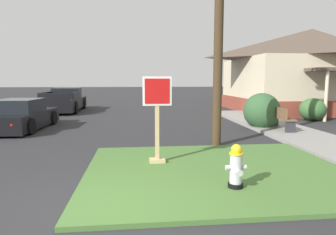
# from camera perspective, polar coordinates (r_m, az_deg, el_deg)

# --- Properties ---
(ground_plane) EXTENTS (160.00, 160.00, 0.00)m
(ground_plane) POSITION_cam_1_polar(r_m,az_deg,el_deg) (4.82, -13.57, -17.70)
(ground_plane) COLOR #2B2B2D
(grass_corner_patch) EXTENTS (5.65, 4.60, 0.08)m
(grass_corner_patch) POSITION_cam_1_polar(r_m,az_deg,el_deg) (6.66, 9.36, -10.09)
(grass_corner_patch) COLOR #477033
(grass_corner_patch) RESTS_ON ground
(sidewalk_strip) EXTENTS (2.20, 15.42, 0.12)m
(sidewalk_strip) POSITION_cam_1_polar(r_m,az_deg,el_deg) (11.68, 23.57, -2.97)
(sidewalk_strip) COLOR gray
(sidewalk_strip) RESTS_ON ground
(fire_hydrant) EXTENTS (0.38, 0.34, 0.80)m
(fire_hydrant) POSITION_cam_1_polar(r_m,az_deg,el_deg) (5.52, 13.01, -9.36)
(fire_hydrant) COLOR black
(fire_hydrant) RESTS_ON grass_corner_patch
(stop_sign) EXTENTS (0.67, 0.29, 2.02)m
(stop_sign) POSITION_cam_1_polar(r_m,az_deg,el_deg) (6.88, -2.11, -1.00)
(stop_sign) COLOR tan
(stop_sign) RESTS_ON grass_corner_patch
(manhole_cover) EXTENTS (0.70, 0.70, 0.02)m
(manhole_cover) POSITION_cam_1_polar(r_m,az_deg,el_deg) (7.19, -5.68, -8.98)
(manhole_cover) COLOR black
(manhole_cover) RESTS_ON ground
(parked_sedan_black) EXTENTS (1.98, 4.20, 1.25)m
(parked_sedan_black) POSITION_cam_1_polar(r_m,az_deg,el_deg) (13.40, -26.44, 0.21)
(parked_sedan_black) COLOR black
(parked_sedan_black) RESTS_ON ground
(pickup_truck_black) EXTENTS (2.16, 5.52, 1.48)m
(pickup_truck_black) POSITION_cam_1_polar(r_m,az_deg,el_deg) (20.20, -19.25, 2.92)
(pickup_truck_black) COLOR black
(pickup_truck_black) RESTS_ON ground
(street_bench) EXTENTS (0.56, 1.79, 0.85)m
(street_bench) POSITION_cam_1_polar(r_m,az_deg,el_deg) (12.20, 20.86, 0.12)
(street_bench) COLOR brown
(street_bench) RESTS_ON sidewalk_strip
(corner_house) EXTENTS (10.01, 9.02, 5.24)m
(corner_house) POSITION_cam_1_polar(r_m,az_deg,el_deg) (21.44, 25.78, 8.38)
(corner_house) COLOR brown
(corner_house) RESTS_ON ground
(shrub_near_porch) EXTENTS (1.27, 1.27, 1.12)m
(shrub_near_porch) POSITION_cam_1_polar(r_m,az_deg,el_deg) (16.26, 26.16, 1.41)
(shrub_near_porch) COLOR #396232
(shrub_near_porch) RESTS_ON ground
(shrub_by_curb) EXTENTS (1.48, 1.48, 1.48)m
(shrub_by_curb) POSITION_cam_1_polar(r_m,az_deg,el_deg) (12.70, 17.66, 1.19)
(shrub_by_curb) COLOR #325832
(shrub_by_curb) RESTS_ON ground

